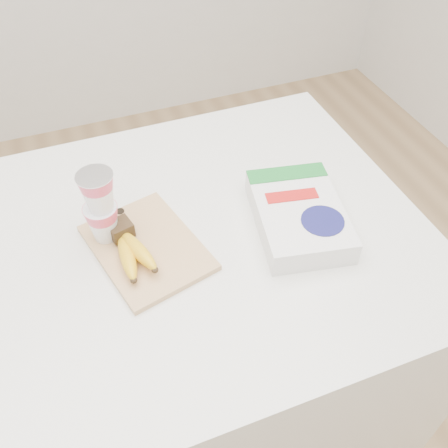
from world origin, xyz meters
name	(u,v)px	position (x,y,z in m)	size (l,w,h in m)	color
room	(99,93)	(0.00, 0.00, 1.35)	(4.00, 4.00, 4.00)	tan
table	(154,364)	(0.00, 0.00, 0.49)	(1.30, 0.86, 0.97)	silver
cutting_board	(147,247)	(0.03, -0.01, 0.98)	(0.20, 0.27, 0.01)	tan
bananas	(130,248)	(0.00, -0.02, 1.01)	(0.08, 0.17, 0.05)	#382816
yogurt_stack	(100,205)	(-0.04, 0.04, 1.08)	(0.08, 0.08, 0.17)	white
cereal_box	(299,215)	(0.37, -0.06, 1.00)	(0.23, 0.30, 0.06)	white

